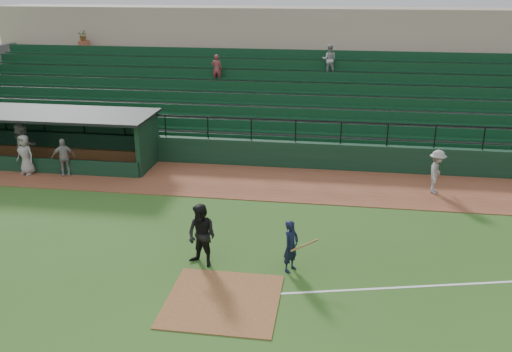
# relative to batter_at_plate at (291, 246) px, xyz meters

# --- Properties ---
(ground) EXTENTS (90.00, 90.00, 0.00)m
(ground) POSITION_rel_batter_at_plate_xyz_m (-1.65, -0.91, -0.80)
(ground) COLOR #2C541B
(ground) RESTS_ON ground
(warning_track) EXTENTS (40.00, 4.00, 0.03)m
(warning_track) POSITION_rel_batter_at_plate_xyz_m (-1.65, 7.09, -0.78)
(warning_track) COLOR brown
(warning_track) RESTS_ON ground
(home_plate_dirt) EXTENTS (3.00, 3.00, 0.03)m
(home_plate_dirt) POSITION_rel_batter_at_plate_xyz_m (-1.65, -1.91, -0.78)
(home_plate_dirt) COLOR brown
(home_plate_dirt) RESTS_ON ground
(stadium_structure) EXTENTS (38.00, 13.08, 6.40)m
(stadium_structure) POSITION_rel_batter_at_plate_xyz_m (-1.65, 15.55, 1.51)
(stadium_structure) COLOR black
(stadium_structure) RESTS_ON ground
(dugout) EXTENTS (8.90, 3.20, 2.42)m
(dugout) POSITION_rel_batter_at_plate_xyz_m (-11.40, 8.65, 0.54)
(dugout) COLOR black
(dugout) RESTS_ON ground
(batter_at_plate) EXTENTS (1.10, 0.71, 1.59)m
(batter_at_plate) POSITION_rel_batter_at_plate_xyz_m (0.00, 0.00, 0.00)
(batter_at_plate) COLOR black
(batter_at_plate) RESTS_ON ground
(umpire) EXTENTS (1.15, 1.04, 1.94)m
(umpire) POSITION_rel_batter_at_plate_xyz_m (-2.65, -0.07, 0.17)
(umpire) COLOR black
(umpire) RESTS_ON ground
(runner) EXTENTS (0.96, 1.28, 1.76)m
(runner) POSITION_rel_batter_at_plate_xyz_m (5.15, 6.98, 0.11)
(runner) COLOR #9A9590
(runner) RESTS_ON warning_track
(dugout_player_a) EXTENTS (1.05, 0.76, 1.65)m
(dugout_player_a) POSITION_rel_batter_at_plate_xyz_m (-10.43, 6.68, 0.06)
(dugout_player_a) COLOR #A19C96
(dugout_player_a) RESTS_ON warning_track
(dugout_player_b) EXTENTS (0.98, 0.77, 1.76)m
(dugout_player_b) POSITION_rel_batter_at_plate_xyz_m (-12.15, 6.61, 0.11)
(dugout_player_b) COLOR gray
(dugout_player_b) RESTS_ON warning_track
(dugout_player_c) EXTENTS (1.80, 1.54, 1.95)m
(dugout_player_c) POSITION_rel_batter_at_plate_xyz_m (-13.04, 7.92, 0.21)
(dugout_player_c) COLOR gray
(dugout_player_c) RESTS_ON warning_track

